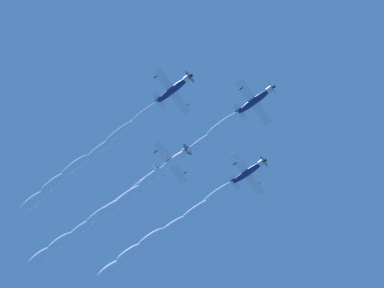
{
  "coord_description": "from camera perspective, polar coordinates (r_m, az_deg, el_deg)",
  "views": [
    {
      "loc": [
        -1.98,
        -31.82,
        2.08
      ],
      "look_at": [
        -11.16,
        8.64,
        87.77
      ],
      "focal_mm": 44.54,
      "sensor_mm": 36.0,
      "label": 1
    }
  ],
  "objects": [
    {
      "name": "smoke_trail_left_wingman",
      "position": [
        106.89,
        -5.35,
        -11.57
      ],
      "size": [
        35.66,
        19.23,
        2.63
      ],
      "color": "white"
    },
    {
      "name": "airplane_right_wingman",
      "position": [
        90.88,
        -2.17,
        6.59
      ],
      "size": [
        8.84,
        9.06,
        3.92
      ],
      "color": "navy"
    },
    {
      "name": "smoke_trail_right_wingman",
      "position": [
        100.34,
        -14.27,
        -3.1
      ],
      "size": [
        35.57,
        18.75,
        2.93
      ],
      "color": "white"
    },
    {
      "name": "airplane_lead",
      "position": [
        91.74,
        7.64,
        5.23
      ],
      "size": [
        8.82,
        8.94,
        4.24
      ],
      "color": "navy"
    },
    {
      "name": "airplane_left_wingman",
      "position": [
        98.15,
        6.78,
        -3.33
      ],
      "size": [
        8.82,
        8.91,
        4.33
      ],
      "color": "navy"
    },
    {
      "name": "airplane_slot_tail",
      "position": [
        96.35,
        -2.35,
        -1.96
      ],
      "size": [
        8.83,
        8.93,
        4.27
      ],
      "color": "navy"
    },
    {
      "name": "smoke_trail_lead",
      "position": [
        98.32,
        -5.34,
        -4.41
      ],
      "size": [
        35.55,
        19.09,
        2.71
      ],
      "color": "white"
    },
    {
      "name": "smoke_trail_slot_tail",
      "position": [
        107.8,
        -13.7,
        -10.07
      ],
      "size": [
        35.35,
        18.35,
        2.59
      ],
      "color": "white"
    }
  ]
}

